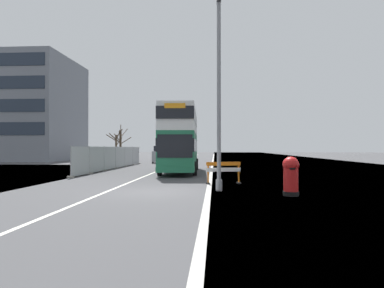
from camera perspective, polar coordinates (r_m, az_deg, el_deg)
ground at (r=15.71m, az=-3.96°, el=-7.91°), size 140.00×280.00×0.10m
double_decker_bus at (r=28.03m, az=-1.90°, el=0.82°), size 3.02×11.29×4.99m
lamppost_foreground at (r=16.06m, az=4.38°, el=7.28°), size 0.29×0.70×8.78m
red_pillar_postbox at (r=14.85m, az=15.74°, el=-4.76°), size 0.66×0.66×1.59m
roadworks_barrier at (r=19.04m, az=5.13°, el=-4.17°), size 1.89×0.86×1.18m
construction_site_fence at (r=33.65m, az=-12.33°, el=-2.22°), size 0.44×20.60×2.09m
car_oncoming_near at (r=45.81m, az=-4.96°, el=-1.77°), size 2.00×4.31×2.18m
car_receding_mid at (r=53.78m, az=-4.05°, el=-1.67°), size 1.92×3.96×2.05m
bare_tree_far_verge_near at (r=50.25m, az=-12.21°, el=-0.18°), size 2.57×2.54×4.62m
bare_tree_far_verge_mid at (r=51.11m, az=-11.54°, el=0.09°), size 2.76×3.00×5.20m
backdrop_office_block at (r=62.16m, az=-27.69°, el=4.86°), size 20.32×14.65×15.62m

